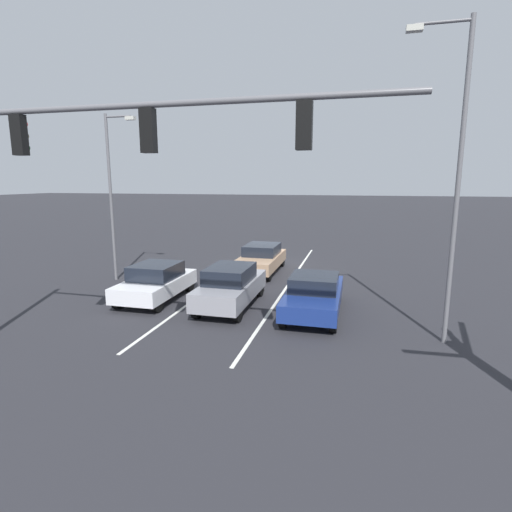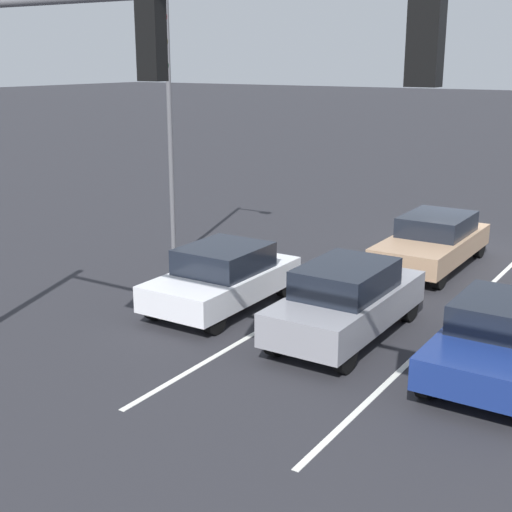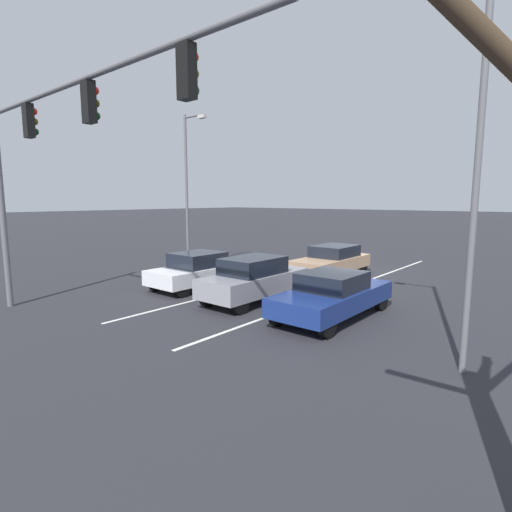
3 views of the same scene
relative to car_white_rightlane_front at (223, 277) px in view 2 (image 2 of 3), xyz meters
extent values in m
plane|color=#28282D|center=(-3.23, -7.66, -0.76)|extent=(240.00, 240.00, 0.00)
cube|color=silver|center=(-4.91, -4.23, -0.76)|extent=(0.12, 18.85, 0.01)
cube|color=silver|center=(-1.55, -4.23, -0.76)|extent=(0.12, 18.85, 0.01)
cube|color=silver|center=(0.00, 0.02, -0.15)|extent=(1.92, 4.10, 0.60)
cube|color=black|center=(0.00, -0.04, 0.44)|extent=(1.69, 2.00, 0.59)
cube|color=red|center=(-0.67, -1.99, 0.00)|extent=(0.24, 0.06, 0.12)
cube|color=red|center=(0.67, -1.99, 0.00)|extent=(0.24, 0.06, 0.12)
cylinder|color=black|center=(-0.83, 1.51, -0.45)|extent=(0.22, 0.61, 0.61)
cylinder|color=black|center=(0.83, 1.51, -0.45)|extent=(0.22, 0.61, 0.61)
cylinder|color=black|center=(-0.83, -1.48, -0.45)|extent=(0.22, 0.61, 0.61)
cylinder|color=black|center=(0.83, -1.48, -0.45)|extent=(0.22, 0.61, 0.61)
cube|color=gray|center=(-3.29, 0.12, -0.07)|extent=(1.78, 4.47, 0.69)
cube|color=black|center=(-3.29, 0.23, 0.57)|extent=(1.57, 2.23, 0.60)
cube|color=red|center=(-3.91, -2.07, 0.10)|extent=(0.24, 0.06, 0.12)
cube|color=red|center=(-2.66, -2.07, 0.10)|extent=(0.24, 0.06, 0.12)
cylinder|color=black|center=(-4.05, 1.77, -0.42)|extent=(0.22, 0.69, 0.69)
cylinder|color=black|center=(-2.53, 1.77, -0.42)|extent=(0.22, 0.69, 0.69)
cylinder|color=black|center=(-4.05, -1.52, -0.42)|extent=(0.22, 0.69, 0.69)
cylinder|color=black|center=(-2.53, -1.52, -0.42)|extent=(0.22, 0.69, 0.69)
cube|color=navy|center=(-6.52, 0.14, -0.13)|extent=(1.92, 4.76, 0.58)
cube|color=black|center=(-6.52, 0.23, 0.43)|extent=(1.69, 1.91, 0.54)
cube|color=red|center=(-5.85, -2.20, 0.02)|extent=(0.24, 0.06, 0.12)
cylinder|color=black|center=(-5.69, 1.93, -0.42)|extent=(0.22, 0.69, 0.69)
cylinder|color=black|center=(-5.69, -1.64, -0.42)|extent=(0.22, 0.69, 0.69)
cube|color=tan|center=(-3.02, -5.93, -0.14)|extent=(1.94, 4.75, 0.59)
cube|color=black|center=(-3.02, -6.28, 0.44)|extent=(1.71, 2.27, 0.55)
cube|color=red|center=(-3.70, -8.26, 0.01)|extent=(0.24, 0.06, 0.12)
cube|color=red|center=(-2.34, -8.26, 0.01)|extent=(0.24, 0.06, 0.12)
cylinder|color=black|center=(-3.86, -4.13, -0.43)|extent=(0.22, 0.66, 0.66)
cylinder|color=black|center=(-2.18, -4.13, -0.43)|extent=(0.22, 0.66, 0.66)
cylinder|color=black|center=(-3.86, -7.72, -0.43)|extent=(0.22, 0.66, 0.66)
cylinder|color=black|center=(-2.18, -7.72, -0.43)|extent=(0.22, 0.66, 0.66)
cube|color=black|center=(-6.83, 6.20, 5.17)|extent=(0.32, 0.22, 0.95)
sphere|color=red|center=(-6.83, 6.04, 5.46)|extent=(0.20, 0.20, 0.20)
sphere|color=#4C420C|center=(-6.83, 6.04, 5.17)|extent=(0.20, 0.20, 0.20)
sphere|color=#0A3814|center=(-6.83, 6.04, 4.89)|extent=(0.20, 0.20, 0.20)
cube|color=black|center=(-3.38, 6.20, 5.17)|extent=(0.32, 0.22, 0.95)
sphere|color=red|center=(-3.38, 6.04, 5.46)|extent=(0.20, 0.20, 0.20)
sphere|color=#4C420C|center=(-3.38, 6.04, 5.17)|extent=(0.20, 0.20, 0.20)
sphere|color=#0A3814|center=(-3.38, 6.04, 4.89)|extent=(0.20, 0.20, 0.20)
cylinder|color=slate|center=(3.61, -2.59, 3.20)|extent=(0.14, 0.14, 7.92)
camera|label=1|loc=(-7.93, 14.48, 4.08)|focal=28.00mm
camera|label=2|loc=(-9.32, 13.11, 4.97)|focal=50.00mm
camera|label=3|loc=(-12.52, 11.09, 2.95)|focal=28.00mm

